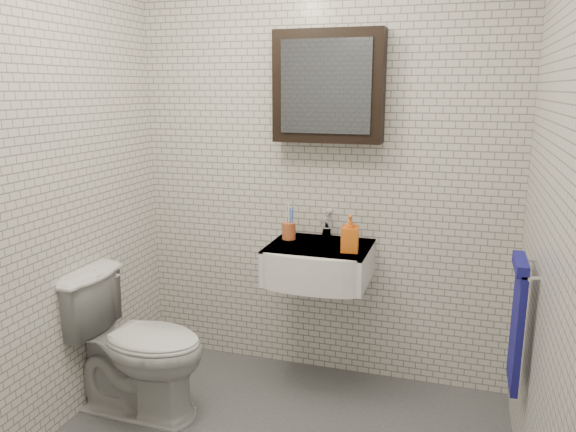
{
  "coord_description": "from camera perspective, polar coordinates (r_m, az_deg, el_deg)",
  "views": [
    {
      "loc": [
        0.77,
        -2.11,
        1.69
      ],
      "look_at": [
        -0.03,
        0.45,
        1.08
      ],
      "focal_mm": 35.0,
      "sensor_mm": 36.0,
      "label": 1
    }
  ],
  "objects": [
    {
      "name": "faucet",
      "position": [
        3.22,
        3.93,
        -1.09
      ],
      "size": [
        0.06,
        0.2,
        0.15
      ],
      "color": "silver",
      "rests_on": "washbasin"
    },
    {
      "name": "mirror_cabinet",
      "position": [
        3.12,
        4.14,
        12.97
      ],
      "size": [
        0.6,
        0.15,
        0.6
      ],
      "color": "black",
      "rests_on": "room_shell"
    },
    {
      "name": "toilet",
      "position": [
        3.12,
        -15.18,
        -12.42
      ],
      "size": [
        0.77,
        0.45,
        0.77
      ],
      "primitive_type": "imported",
      "rotation": [
        0.0,
        0.0,
        1.54
      ],
      "color": "silver",
      "rests_on": "ground"
    },
    {
      "name": "toothbrush_cup",
      "position": [
        3.2,
        0.09,
        -1.43
      ],
      "size": [
        0.09,
        0.09,
        0.21
      ],
      "rotation": [
        0.0,
        0.0,
        -0.14
      ],
      "color": "#B9572E",
      "rests_on": "washbasin"
    },
    {
      "name": "room_shell",
      "position": [
        2.26,
        -2.72,
        7.09
      ],
      "size": [
        2.22,
        2.02,
        2.51
      ],
      "color": "silver",
      "rests_on": "ground"
    },
    {
      "name": "soap_bottle",
      "position": [
        2.96,
        6.32,
        -1.76
      ],
      "size": [
        0.1,
        0.1,
        0.2
      ],
      "primitive_type": "imported",
      "rotation": [
        0.0,
        0.0,
        0.12
      ],
      "color": "orange",
      "rests_on": "washbasin"
    },
    {
      "name": "washbasin",
      "position": [
        3.08,
        3.02,
        -4.85
      ],
      "size": [
        0.55,
        0.5,
        0.2
      ],
      "color": "white",
      "rests_on": "room_shell"
    },
    {
      "name": "towel_rail",
      "position": [
        2.66,
        22.31,
        -9.52
      ],
      "size": [
        0.09,
        0.3,
        0.58
      ],
      "color": "silver",
      "rests_on": "room_shell"
    }
  ]
}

